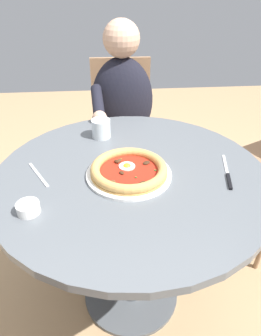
{
  "coord_description": "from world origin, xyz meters",
  "views": [
    {
      "loc": [
        -0.08,
        -0.89,
        1.31
      ],
      "look_at": [
        -0.0,
        -0.01,
        0.73
      ],
      "focal_mm": 32.19,
      "sensor_mm": 36.0,
      "label": 1
    }
  ],
  "objects_px": {
    "steak_knife": "(228,176)",
    "cafe_chair_diner": "(122,118)",
    "pizza_on_plate": "(129,170)",
    "fork_utensil": "(38,174)",
    "ramekin_capers": "(28,208)",
    "diner_person": "(123,134)",
    "water_glass": "(101,129)",
    "dining_table": "(131,206)"
  },
  "relations": [
    {
      "from": "pizza_on_plate",
      "to": "water_glass",
      "type": "xyz_separation_m",
      "value": [
        -0.09,
        0.3,
        0.01
      ]
    },
    {
      "from": "water_glass",
      "to": "diner_person",
      "type": "height_order",
      "value": "diner_person"
    },
    {
      "from": "ramekin_capers",
      "to": "diner_person",
      "type": "height_order",
      "value": "diner_person"
    },
    {
      "from": "diner_person",
      "to": "cafe_chair_diner",
      "type": "distance_m",
      "value": 0.15
    },
    {
      "from": "dining_table",
      "to": "ramekin_capers",
      "type": "distance_m",
      "value": 0.41
    },
    {
      "from": "water_glass",
      "to": "cafe_chair_diner",
      "type": "height_order",
      "value": "cafe_chair_diner"
    },
    {
      "from": "fork_utensil",
      "to": "diner_person",
      "type": "bearing_deg",
      "value": 65.04
    },
    {
      "from": "fork_utensil",
      "to": "cafe_chair_diner",
      "type": "height_order",
      "value": "cafe_chair_diner"
    },
    {
      "from": "pizza_on_plate",
      "to": "cafe_chair_diner",
      "type": "bearing_deg",
      "value": 88.22
    },
    {
      "from": "fork_utensil",
      "to": "diner_person",
      "type": "xyz_separation_m",
      "value": [
        0.34,
        0.73,
        -0.22
      ]
    },
    {
      "from": "dining_table",
      "to": "ramekin_capers",
      "type": "relative_size",
      "value": 14.23
    },
    {
      "from": "pizza_on_plate",
      "to": "diner_person",
      "type": "distance_m",
      "value": 0.8
    },
    {
      "from": "fork_utensil",
      "to": "ramekin_capers",
      "type": "bearing_deg",
      "value": -88.28
    },
    {
      "from": "steak_knife",
      "to": "fork_utensil",
      "type": "relative_size",
      "value": 1.4
    },
    {
      "from": "dining_table",
      "to": "pizza_on_plate",
      "type": "distance_m",
      "value": 0.18
    },
    {
      "from": "steak_knife",
      "to": "fork_utensil",
      "type": "distance_m",
      "value": 0.66
    },
    {
      "from": "pizza_on_plate",
      "to": "cafe_chair_diner",
      "type": "relative_size",
      "value": 0.34
    },
    {
      "from": "steak_knife",
      "to": "cafe_chair_diner",
      "type": "height_order",
      "value": "cafe_chair_diner"
    },
    {
      "from": "pizza_on_plate",
      "to": "steak_knife",
      "type": "bearing_deg",
      "value": -6.56
    },
    {
      "from": "water_glass",
      "to": "steak_knife",
      "type": "distance_m",
      "value": 0.55
    },
    {
      "from": "steak_knife",
      "to": "cafe_chair_diner",
      "type": "distance_m",
      "value": 1.01
    },
    {
      "from": "cafe_chair_diner",
      "to": "steak_knife",
      "type": "bearing_deg",
      "value": -71.57
    },
    {
      "from": "pizza_on_plate",
      "to": "water_glass",
      "type": "relative_size",
      "value": 3.73
    },
    {
      "from": "steak_knife",
      "to": "water_glass",
      "type": "bearing_deg",
      "value": 142.04
    },
    {
      "from": "steak_knife",
      "to": "cafe_chair_diner",
      "type": "xyz_separation_m",
      "value": [
        -0.31,
        0.94,
        -0.19
      ]
    },
    {
      "from": "pizza_on_plate",
      "to": "ramekin_capers",
      "type": "height_order",
      "value": "pizza_on_plate"
    },
    {
      "from": "pizza_on_plate",
      "to": "diner_person",
      "type": "relative_size",
      "value": 0.27
    },
    {
      "from": "cafe_chair_diner",
      "to": "diner_person",
      "type": "bearing_deg",
      "value": -91.8
    },
    {
      "from": "dining_table",
      "to": "fork_utensil",
      "type": "distance_m",
      "value": 0.37
    },
    {
      "from": "pizza_on_plate",
      "to": "fork_utensil",
      "type": "relative_size",
      "value": 1.91
    },
    {
      "from": "diner_person",
      "to": "cafe_chair_diner",
      "type": "height_order",
      "value": "diner_person"
    },
    {
      "from": "pizza_on_plate",
      "to": "diner_person",
      "type": "xyz_separation_m",
      "value": [
        0.02,
        0.76,
        -0.24
      ]
    },
    {
      "from": "ramekin_capers",
      "to": "cafe_chair_diner",
      "type": "xyz_separation_m",
      "value": [
        0.34,
        1.07,
        -0.2
      ]
    },
    {
      "from": "pizza_on_plate",
      "to": "steak_knife",
      "type": "xyz_separation_m",
      "value": [
        0.34,
        -0.04,
        -0.02
      ]
    },
    {
      "from": "water_glass",
      "to": "ramekin_capers",
      "type": "distance_m",
      "value": 0.52
    },
    {
      "from": "steak_knife",
      "to": "fork_utensil",
      "type": "xyz_separation_m",
      "value": [
        -0.66,
        0.07,
        -0.0
      ]
    },
    {
      "from": "steak_knife",
      "to": "diner_person",
      "type": "relative_size",
      "value": 0.2
    },
    {
      "from": "pizza_on_plate",
      "to": "fork_utensil",
      "type": "xyz_separation_m",
      "value": [
        -0.32,
        0.03,
        -0.02
      ]
    },
    {
      "from": "dining_table",
      "to": "water_glass",
      "type": "distance_m",
      "value": 0.36
    },
    {
      "from": "cafe_chair_diner",
      "to": "pizza_on_plate",
      "type": "bearing_deg",
      "value": -91.78
    },
    {
      "from": "dining_table",
      "to": "ramekin_capers",
      "type": "bearing_deg",
      "value": -149.19
    },
    {
      "from": "cafe_chair_diner",
      "to": "ramekin_capers",
      "type": "bearing_deg",
      "value": -107.53
    }
  ]
}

